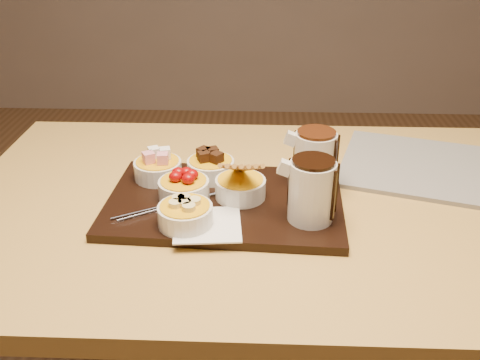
{
  "coord_description": "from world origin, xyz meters",
  "views": [
    {
      "loc": [
        0.01,
        -0.95,
        1.29
      ],
      "look_at": [
        -0.02,
        -0.03,
        0.81
      ],
      "focal_mm": 40.0,
      "sensor_mm": 36.0,
      "label": 1
    }
  ],
  "objects_px": {
    "dining_table": "(251,239)",
    "pitcher_dark_chocolate": "(312,191)",
    "bowl_strawberries": "(184,190)",
    "newspaper": "(429,168)",
    "pitcher_milk_chocolate": "(315,160)",
    "serving_board": "(225,202)"
  },
  "relations": [
    {
      "from": "bowl_strawberries",
      "to": "newspaper",
      "type": "distance_m",
      "value": 0.56
    },
    {
      "from": "serving_board",
      "to": "newspaper",
      "type": "relative_size",
      "value": 1.21
    },
    {
      "from": "serving_board",
      "to": "pitcher_dark_chocolate",
      "type": "bearing_deg",
      "value": -19.98
    },
    {
      "from": "dining_table",
      "to": "serving_board",
      "type": "bearing_deg",
      "value": -147.59
    },
    {
      "from": "pitcher_dark_chocolate",
      "to": "newspaper",
      "type": "distance_m",
      "value": 0.39
    },
    {
      "from": "dining_table",
      "to": "pitcher_milk_chocolate",
      "type": "height_order",
      "value": "pitcher_milk_chocolate"
    },
    {
      "from": "dining_table",
      "to": "pitcher_milk_chocolate",
      "type": "xyz_separation_m",
      "value": [
        0.13,
        0.03,
        0.17
      ]
    },
    {
      "from": "newspaper",
      "to": "serving_board",
      "type": "bearing_deg",
      "value": -141.46
    },
    {
      "from": "pitcher_milk_chocolate",
      "to": "pitcher_dark_chocolate",
      "type": "bearing_deg",
      "value": -94.4
    },
    {
      "from": "dining_table",
      "to": "newspaper",
      "type": "height_order",
      "value": "newspaper"
    },
    {
      "from": "pitcher_dark_chocolate",
      "to": "pitcher_milk_chocolate",
      "type": "height_order",
      "value": "same"
    },
    {
      "from": "newspaper",
      "to": "dining_table",
      "type": "bearing_deg",
      "value": -143.0
    },
    {
      "from": "dining_table",
      "to": "pitcher_dark_chocolate",
      "type": "distance_m",
      "value": 0.23
    },
    {
      "from": "newspaper",
      "to": "bowl_strawberries",
      "type": "bearing_deg",
      "value": -144.39
    },
    {
      "from": "newspaper",
      "to": "pitcher_dark_chocolate",
      "type": "bearing_deg",
      "value": -122.55
    },
    {
      "from": "serving_board",
      "to": "newspaper",
      "type": "distance_m",
      "value": 0.48
    },
    {
      "from": "pitcher_dark_chocolate",
      "to": "pitcher_milk_chocolate",
      "type": "xyz_separation_m",
      "value": [
        0.02,
        0.13,
        0.0
      ]
    },
    {
      "from": "bowl_strawberries",
      "to": "pitcher_dark_chocolate",
      "type": "bearing_deg",
      "value": -15.48
    },
    {
      "from": "dining_table",
      "to": "pitcher_milk_chocolate",
      "type": "distance_m",
      "value": 0.22
    },
    {
      "from": "dining_table",
      "to": "pitcher_dark_chocolate",
      "type": "relative_size",
      "value": 10.44
    },
    {
      "from": "serving_board",
      "to": "pitcher_milk_chocolate",
      "type": "xyz_separation_m",
      "value": [
        0.18,
        0.06,
        0.07
      ]
    },
    {
      "from": "dining_table",
      "to": "serving_board",
      "type": "height_order",
      "value": "serving_board"
    }
  ]
}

